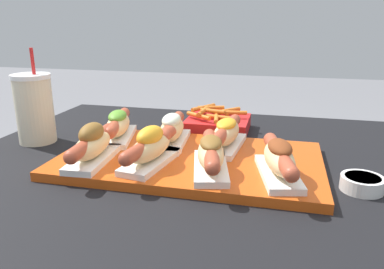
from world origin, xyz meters
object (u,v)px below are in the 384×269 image
at_px(serving_tray, 190,160).
at_px(hot_dog_4, 118,125).
at_px(hot_dog_1, 150,147).
at_px(drink_cup, 34,108).
at_px(hot_dog_6, 226,134).
at_px(sauce_bowl, 362,183).
at_px(hot_dog_0, 92,144).
at_px(hot_dog_5, 172,130).
at_px(fries_basket, 218,123).
at_px(hot_dog_2, 211,154).
at_px(hot_dog_3, 279,159).

relative_size(serving_tray, hot_dog_4, 2.69).
height_order(hot_dog_1, drink_cup, drink_cup).
xyz_separation_m(hot_dog_6, sauce_bowl, (0.26, -0.12, -0.04)).
height_order(serving_tray, hot_dog_0, hot_dog_0).
height_order(hot_dog_5, fries_basket, hot_dog_5).
distance_m(sauce_bowl, drink_cup, 0.73).
height_order(hot_dog_4, fries_basket, hot_dog_4).
distance_m(serving_tray, hot_dog_2, 0.10).
xyz_separation_m(serving_tray, sauce_bowl, (0.32, -0.05, 0.01)).
distance_m(serving_tray, hot_dog_5, 0.10).
bearing_deg(serving_tray, hot_dog_6, 46.41).
height_order(serving_tray, fries_basket, fries_basket).
distance_m(hot_dog_2, hot_dog_6, 0.13).
bearing_deg(fries_basket, hot_dog_2, -82.50).
xyz_separation_m(hot_dog_2, hot_dog_6, (0.01, 0.13, -0.00)).
distance_m(serving_tray, hot_dog_0, 0.20).
bearing_deg(serving_tray, hot_dog_2, -49.39).
bearing_deg(drink_cup, hot_dog_4, 3.94).
relative_size(hot_dog_3, hot_dog_6, 0.98).
distance_m(hot_dog_6, sauce_bowl, 0.28).
distance_m(serving_tray, hot_dog_6, 0.10).
xyz_separation_m(hot_dog_1, hot_dog_3, (0.24, -0.00, -0.00)).
bearing_deg(hot_dog_2, hot_dog_1, 177.89).
relative_size(hot_dog_2, fries_basket, 1.20).
relative_size(hot_dog_3, hot_dog_4, 1.00).
bearing_deg(drink_cup, hot_dog_3, -11.83).
bearing_deg(hot_dog_4, hot_dog_2, -29.16).
distance_m(hot_dog_0, hot_dog_6, 0.28).
height_order(hot_dog_0, drink_cup, drink_cup).
height_order(hot_dog_4, sauce_bowl, hot_dog_4).
relative_size(serving_tray, hot_dog_2, 2.69).
distance_m(hot_dog_5, fries_basket, 0.20).
bearing_deg(drink_cup, hot_dog_5, 1.50).
bearing_deg(hot_dog_5, sauce_bowl, -16.68).
distance_m(hot_dog_6, drink_cup, 0.46).
bearing_deg(hot_dog_4, hot_dog_1, -46.18).
xyz_separation_m(serving_tray, hot_dog_3, (0.18, -0.06, 0.04)).
relative_size(hot_dog_3, sauce_bowl, 2.69).
distance_m(serving_tray, sauce_bowl, 0.32).
distance_m(hot_dog_3, hot_dog_4, 0.39).
relative_size(hot_dog_6, fries_basket, 1.22).
relative_size(hot_dog_6, drink_cup, 0.89).
xyz_separation_m(hot_dog_5, sauce_bowl, (0.38, -0.11, -0.04)).
xyz_separation_m(hot_dog_0, hot_dog_2, (0.23, 0.01, -0.00)).
xyz_separation_m(hot_dog_1, drink_cup, (-0.33, 0.12, 0.03)).
relative_size(hot_dog_1, hot_dog_2, 1.01).
bearing_deg(hot_dog_0, serving_tray, 22.70).
distance_m(hot_dog_2, sauce_bowl, 0.27).
bearing_deg(hot_dog_5, fries_basket, 68.83).
relative_size(hot_dog_1, hot_dog_5, 0.99).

